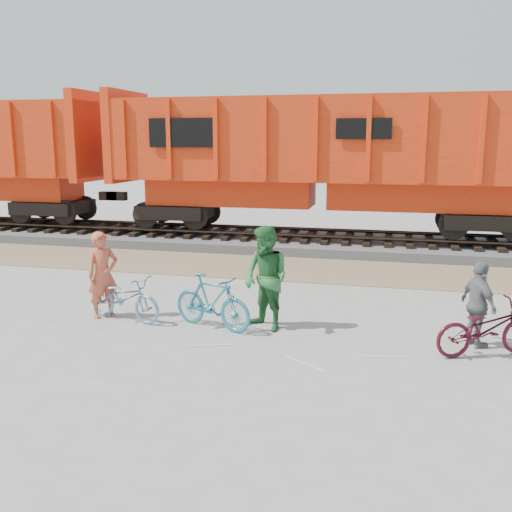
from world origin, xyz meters
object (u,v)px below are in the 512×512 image
object	(u,v)px
bicycle_maroon	(487,328)
person_man	(266,279)
hopper_car_center	(322,156)
person_woman	(478,305)
bicycle_blue	(124,298)
bicycle_teal	(212,302)
person_solo	(103,275)

from	to	relation	value
bicycle_maroon	person_man	size ratio (longest dim) A/B	0.91
hopper_car_center	person_woman	bearing A→B (deg)	-66.18
bicycle_blue	bicycle_teal	distance (m)	1.85
hopper_car_center	person_solo	size ratio (longest dim) A/B	8.04
bicycle_teal	bicycle_maroon	xyz separation A→B (m)	(4.84, -0.27, -0.05)
bicycle_blue	bicycle_maroon	bearing A→B (deg)	-77.86
bicycle_maroon	person_man	xyz separation A→B (m)	(-3.84, 0.47, 0.51)
person_solo	person_man	distance (m)	3.35
bicycle_blue	person_woman	distance (m)	6.60
hopper_car_center	bicycle_blue	distance (m)	9.54
bicycle_teal	person_solo	world-z (taller)	person_solo
bicycle_blue	person_solo	distance (m)	0.66
bicycle_blue	person_man	distance (m)	2.90
bicycle_blue	person_man	xyz separation A→B (m)	(2.85, 0.12, 0.53)
bicycle_teal	bicycle_maroon	distance (m)	4.85
person_man	person_solo	bearing A→B (deg)	-145.16
bicycle_blue	bicycle_teal	bearing A→B (deg)	-77.32
bicycle_teal	person_woman	distance (m)	4.75
bicycle_maroon	person_woman	bearing A→B (deg)	-10.46
hopper_car_center	person_solo	bearing A→B (deg)	-110.51
bicycle_blue	bicycle_maroon	world-z (taller)	bicycle_maroon
bicycle_teal	person_man	distance (m)	1.12
hopper_car_center	bicycle_maroon	bearing A→B (deg)	-66.58
person_solo	person_woman	xyz separation A→B (m)	(7.10, -0.04, -0.12)
bicycle_blue	person_solo	bearing A→B (deg)	93.76
bicycle_blue	person_woman	size ratio (longest dim) A/B	1.15
bicycle_blue	person_woman	world-z (taller)	person_woman
hopper_car_center	person_solo	distance (m)	9.51
person_man	person_woman	bearing A→B (deg)	33.45
bicycle_blue	bicycle_teal	world-z (taller)	bicycle_teal
bicycle_maroon	person_woman	distance (m)	0.50
bicycle_teal	person_solo	xyz separation A→B (m)	(-2.35, 0.18, 0.35)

